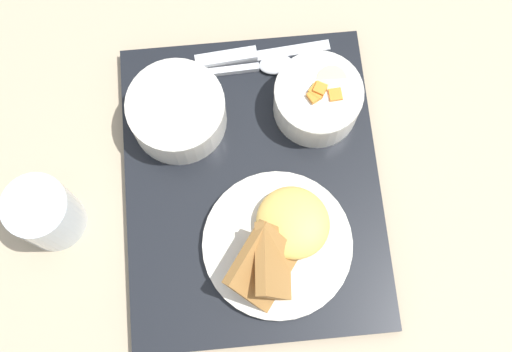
{
  "coord_description": "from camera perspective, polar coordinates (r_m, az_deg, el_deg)",
  "views": [
    {
      "loc": [
        0.22,
        -0.0,
        0.82
      ],
      "look_at": [
        0.0,
        0.0,
        0.05
      ],
      "focal_mm": 45.0,
      "sensor_mm": 36.0,
      "label": 1
    }
  ],
  "objects": [
    {
      "name": "knife",
      "position": [
        0.89,
        -1.44,
        10.49
      ],
      "size": [
        0.04,
        0.19,
        0.02
      ],
      "rotation": [
        0.0,
        0.0,
        1.72
      ],
      "color": "silver",
      "rests_on": "serving_tray"
    },
    {
      "name": "glass_water",
      "position": [
        0.84,
        -17.81,
        -3.27
      ],
      "size": [
        0.08,
        0.08,
        0.09
      ],
      "color": "silver",
      "rests_on": "ground_plane"
    },
    {
      "name": "serving_tray",
      "position": [
        0.84,
        -0.0,
        -0.73
      ],
      "size": [
        0.43,
        0.36,
        0.02
      ],
      "color": "black",
      "rests_on": "ground_plane"
    },
    {
      "name": "ground_plane",
      "position": [
        0.85,
        -0.0,
        -0.89
      ],
      "size": [
        4.0,
        4.0,
        0.0
      ],
      "primitive_type": "plane",
      "color": "tan"
    },
    {
      "name": "plate_main",
      "position": [
        0.8,
        2.5,
        -5.93
      ],
      "size": [
        0.19,
        0.19,
        0.08
      ],
      "color": "silver",
      "rests_on": "serving_tray"
    },
    {
      "name": "bowl_salad",
      "position": [
        0.84,
        5.82,
        6.84
      ],
      "size": [
        0.12,
        0.11,
        0.07
      ],
      "color": "silver",
      "rests_on": "serving_tray"
    },
    {
      "name": "bowl_soup",
      "position": [
        0.83,
        -6.72,
        5.78
      ],
      "size": [
        0.13,
        0.13,
        0.06
      ],
      "color": "silver",
      "rests_on": "serving_tray"
    },
    {
      "name": "spoon",
      "position": [
        0.88,
        0.56,
        9.72
      ],
      "size": [
        0.03,
        0.15,
        0.01
      ],
      "rotation": [
        0.0,
        0.0,
        1.68
      ],
      "color": "silver",
      "rests_on": "serving_tray"
    }
  ]
}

